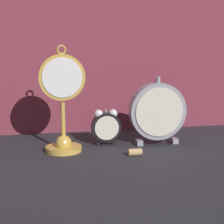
{
  "coord_description": "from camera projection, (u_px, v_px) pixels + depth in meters",
  "views": [
    {
      "loc": [
        -0.24,
        -1.11,
        0.34
      ],
      "look_at": [
        0.0,
        0.08,
        0.12
      ],
      "focal_mm": 60.0,
      "sensor_mm": 36.0,
      "label": 1
    }
  ],
  "objects": [
    {
      "name": "ground_plane",
      "position": [
        117.0,
        154.0,
        1.18
      ],
      "size": [
        4.0,
        4.0,
        0.0
      ],
      "primitive_type": "plane",
      "color": "#232328"
    },
    {
      "name": "fabric_backdrop_drape",
      "position": [
        99.0,
        32.0,
        1.42
      ],
      "size": [
        1.33,
        0.01,
        0.77
      ],
      "primitive_type": "cube",
      "color": "brown",
      "rests_on": "ground_plane"
    },
    {
      "name": "pocket_watch_on_stand",
      "position": [
        63.0,
        109.0,
        1.18
      ],
      "size": [
        0.14,
        0.12,
        0.34
      ],
      "color": "gold",
      "rests_on": "ground_plane"
    },
    {
      "name": "alarm_clock_twin_bell",
      "position": [
        106.0,
        125.0,
        1.27
      ],
      "size": [
        0.1,
        0.03,
        0.12
      ],
      "color": "black",
      "rests_on": "ground_plane"
    },
    {
      "name": "mantel_clock_silver",
      "position": [
        158.0,
        112.0,
        1.27
      ],
      "size": [
        0.19,
        0.04,
        0.23
      ],
      "color": "gray",
      "rests_on": "ground_plane"
    },
    {
      "name": "wine_cork",
      "position": [
        135.0,
        152.0,
        1.15
      ],
      "size": [
        0.04,
        0.02,
        0.02
      ],
      "primitive_type": "cylinder",
      "rotation": [
        0.0,
        1.57,
        0.0
      ],
      "color": "tan",
      "rests_on": "ground_plane"
    }
  ]
}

